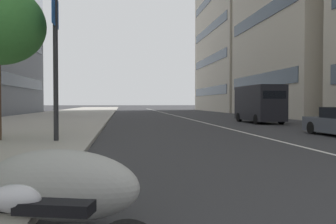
# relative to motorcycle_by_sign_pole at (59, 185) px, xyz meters

# --- Properties ---
(sidewalk_right_plaza) EXTENTS (160.00, 10.74, 0.15)m
(sidewalk_right_plaza) POSITION_rel_motorcycle_by_sign_pole_xyz_m (27.10, 5.70, -0.46)
(sidewalk_right_plaza) COLOR #A39E93
(sidewalk_right_plaza) RESTS_ON ground
(lane_centre_stripe) EXTENTS (110.00, 0.16, 0.01)m
(lane_centre_stripe) POSITION_rel_motorcycle_by_sign_pole_xyz_m (32.10, -7.13, -0.54)
(lane_centre_stripe) COLOR silver
(lane_centre_stripe) RESTS_ON ground
(motorcycle_by_sign_pole) EXTENTS (1.45, 2.21, 0.99)m
(motorcycle_by_sign_pole) POSITION_rel_motorcycle_by_sign_pole_xyz_m (0.00, 0.00, 0.00)
(motorcycle_by_sign_pole) COLOR #9E9E99
(motorcycle_by_sign_pole) RESTS_ON ground
(delivery_van_ahead) EXTENTS (5.34, 2.24, 2.86)m
(delivery_van_ahead) POSITION_rel_motorcycle_by_sign_pole_xyz_m (21.55, -11.29, 0.98)
(delivery_van_ahead) COLOR black
(delivery_van_ahead) RESTS_ON ground
(street_lamp_with_banners) EXTENTS (1.26, 2.24, 7.59)m
(street_lamp_with_banners) POSITION_rel_motorcycle_by_sign_pole_xyz_m (9.11, 1.34, 4.24)
(street_lamp_with_banners) COLOR #232326
(street_lamp_with_banners) RESTS_ON sidewalk_right_plaza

